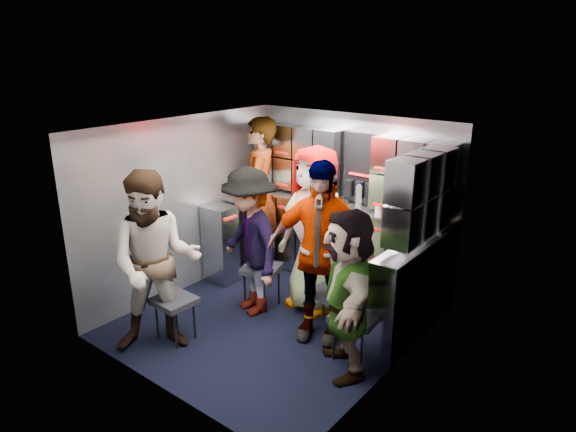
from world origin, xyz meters
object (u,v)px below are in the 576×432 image
Objects in this scene: attendant_arc_b at (250,242)px; attendant_arc_d at (320,252)px; jump_seat_mid_left at (261,271)px; jump_seat_near_right at (356,319)px; jump_seat_mid_right at (329,295)px; attendant_arc_a at (156,263)px; jump_seat_near_left at (174,303)px; attendant_arc_e at (347,292)px; jump_seat_center at (323,271)px; attendant_standing at (259,196)px; attendant_arc_c at (315,230)px.

attendant_arc_b is 0.89× the size of attendant_arc_d.
jump_seat_mid_left is 1.45m from jump_seat_near_right.
jump_seat_mid_left is at bearing 152.67° from attendant_arc_d.
jump_seat_near_right is at bearing -11.33° from jump_seat_mid_left.
attendant_arc_b is (-1.42, 0.10, 0.39)m from jump_seat_near_right.
jump_seat_mid_right is 0.61m from jump_seat_near_right.
attendant_arc_a is at bearing -148.51° from jump_seat_near_right.
attendant_arc_b is (0.00, -0.18, 0.41)m from jump_seat_mid_left.
attendant_arc_e is (1.62, 0.63, 0.38)m from jump_seat_near_left.
attendant_arc_e is at bearing -46.73° from jump_seat_center.
attendant_standing is 1.16m from attendant_arc_b.
jump_seat_mid_left is at bearing 34.99° from attendant_arc_a.
jump_seat_near_left is 0.90× the size of jump_seat_mid_left.
attendant_arc_b is at bearing -125.88° from jump_seat_center.
jump_seat_center is at bearing 66.37° from jump_seat_near_left.
attendant_arc_b is at bearing -146.42° from attendant_arc_e.
attendant_arc_e is at bearing -43.81° from jump_seat_mid_right.
jump_seat_mid_right is at bearing 32.31° from attendant_standing.
attendant_standing is 1.09× the size of attendant_arc_d.
attendant_arc_e is (1.42, -0.28, -0.05)m from attendant_arc_b.
jump_seat_mid_right is 0.28× the size of attendant_arc_e.
attendant_arc_d is at bearing 25.23° from attendant_arc_b.
attendant_arc_e is (0.92, -0.79, -0.16)m from attendant_arc_c.
jump_seat_near_left is 0.53m from attendant_arc_a.
attendant_arc_d is at bearing 165.31° from jump_seat_near_right.
jump_seat_mid_left is 1.14× the size of jump_seat_center.
attendant_arc_b is at bearing 77.48° from jump_seat_near_left.
attendant_arc_d reaches higher than jump_seat_mid_right.
attendant_standing is at bearing 132.61° from attendant_arc_d.
attendant_arc_e is (0.92, -0.97, 0.40)m from jump_seat_center.
jump_seat_near_left is 0.25× the size of attendant_arc_a.
jump_seat_near_left is 1.75m from jump_seat_center.
attendant_arc_a is 1.58m from attendant_arc_d.
jump_seat_center is at bearing 103.36° from attendant_arc_d.
attendant_standing is 2.43m from attendant_arc_e.
attendant_arc_c is 0.63m from attendant_arc_d.
attendant_arc_a is 0.96× the size of attendant_arc_c.
attendant_arc_e reaches higher than jump_seat_mid_left.
attendant_arc_d reaches higher than attendant_arc_a.
jump_seat_near_left is 0.23× the size of attendant_standing.
attendant_arc_d is 0.62m from attendant_arc_e.
attendant_arc_a is at bearing -130.18° from jump_seat_mid_right.
attendant_standing is at bearing 149.68° from attendant_arc_b.
jump_seat_near_left is at bearing -153.37° from jump_seat_near_right.
attendant_arc_c is at bearing -175.99° from attendant_arc_e.
attendant_arc_c is (-0.92, 0.61, 0.50)m from jump_seat_near_right.
jump_seat_near_right is (0.92, -0.79, 0.06)m from jump_seat_center.
attendant_arc_a reaches higher than attendant_arc_b.
jump_seat_mid_right is at bearing 148.59° from jump_seat_near_right.
attendant_standing is (-0.48, 1.84, 0.61)m from jump_seat_near_left.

